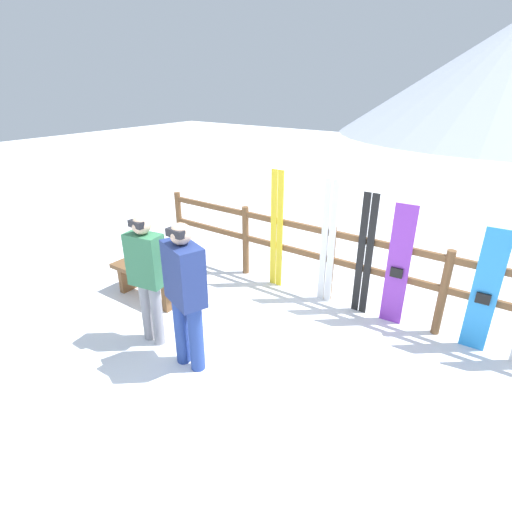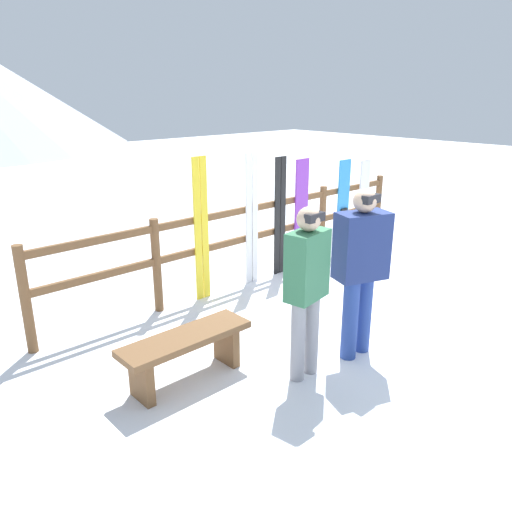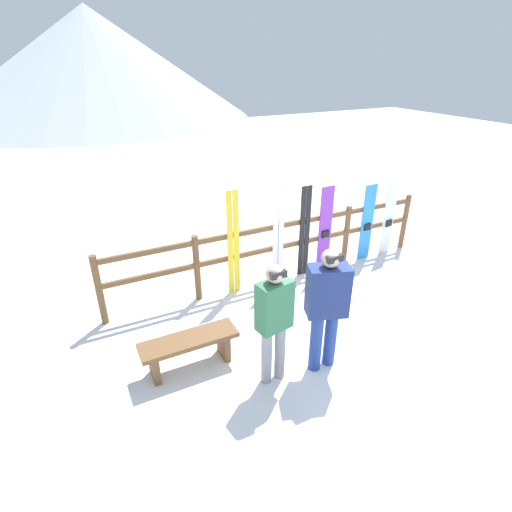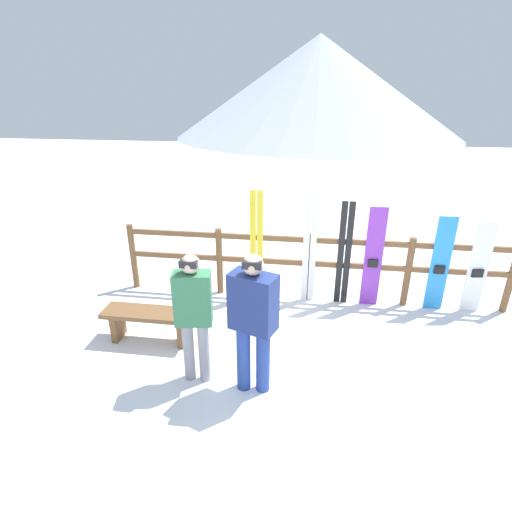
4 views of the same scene
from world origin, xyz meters
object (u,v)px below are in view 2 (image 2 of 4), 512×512
Objects in this scene: person_plaid_green at (307,282)px; ski_pair_yellow at (201,230)px; ski_pair_white at (252,220)px; snowboard_purple at (301,214)px; bench at (186,347)px; ski_pair_black at (280,217)px; snowboard_white at (363,204)px; snowboard_blue at (343,208)px; person_navy at (361,264)px.

ski_pair_yellow is (0.39, 2.01, -0.03)m from person_plaid_green.
ski_pair_white is (1.19, 2.01, -0.04)m from person_plaid_green.
ski_pair_white is 1.10× the size of snowboard_purple.
bench is 0.77× the size of snowboard_purple.
snowboard_white is at bearing -0.11° from ski_pair_black.
snowboard_blue is at bearing -0.07° from ski_pair_yellow.
ski_pair_yellow is 2.67m from snowboard_blue.
person_navy is 1.15× the size of snowboard_white.
ski_pair_yellow is at bearing -180.00° from ski_pair_black.
person_navy is at bearing -104.56° from ski_pair_white.
person_plaid_green reaches higher than bench.
person_navy is 0.95× the size of ski_pair_white.
ski_pair_black is at bearing 0.00° from ski_pair_yellow.
bench is 0.74× the size of person_navy.
snowboard_blue is at bearing -0.01° from snowboard_purple.
bench is 3.27m from snowboard_purple.
snowboard_purple is (0.42, -0.00, -0.04)m from ski_pair_black.
bench is 4.13m from snowboard_blue.
ski_pair_yellow reaches higher than snowboard_blue.
ski_pair_white reaches higher than snowboard_white.
person_navy is 2.55m from snowboard_purple.
person_navy is 1.00× the size of ski_pair_black.
bench is at bearing -145.54° from ski_pair_white.
ski_pair_black reaches higher than snowboard_white.
ski_pair_yellow reaches higher than snowboard_white.
person_navy is 0.94× the size of ski_pair_yellow.
snowboard_white is (3.19, -0.00, -0.16)m from ski_pair_yellow.
snowboard_purple is at bearing 54.71° from person_navy.
person_plaid_green is at bearing 173.75° from person_navy.
ski_pair_white reaches higher than person_plaid_green.
snowboard_purple is at bearing 179.99° from snowboard_blue.
ski_pair_yellow is 1.12× the size of snowboard_purple.
ski_pair_yellow is 1.19× the size of snowboard_blue.
ski_pair_yellow reaches higher than snowboard_purple.
ski_pair_white reaches higher than snowboard_blue.
ski_pair_white is (2.00, 1.37, 0.53)m from bench.
snowboard_blue is (3.87, 1.37, 0.40)m from bench.
snowboard_white is at bearing -0.01° from snowboard_purple.
bench is 0.77× the size of person_plaid_green.
ski_pair_black reaches higher than snowboard_purple.
ski_pair_yellow reaches higher than ski_pair_black.
person_navy is 0.65m from person_plaid_green.
snowboard_blue is (2.41, 2.08, -0.20)m from person_navy.
snowboard_blue reaches higher than bench.
ski_pair_black is at bearing 28.68° from bench.
ski_pair_black is at bearing 179.54° from snowboard_purple.
person_plaid_green is 0.89× the size of ski_pair_yellow.
snowboard_white reaches higher than bench.
ski_pair_black is at bearing 63.22° from person_navy.
bench is 1.73m from person_navy.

